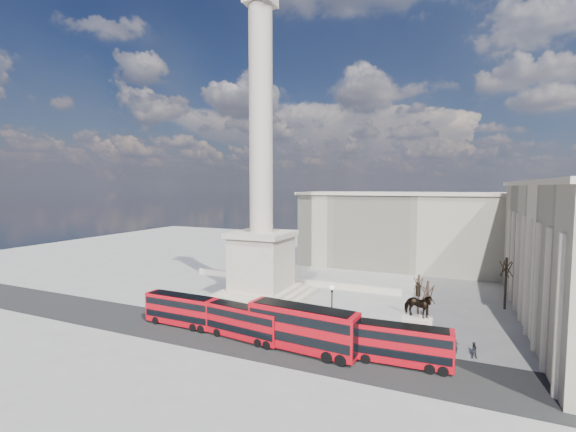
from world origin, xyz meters
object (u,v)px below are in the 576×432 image
(red_bus_b, at_px, (244,322))
(pedestrian_walking, at_px, (455,346))
(victorian_lamp, at_px, (332,307))
(pedestrian_standing, at_px, (473,350))
(red_bus_a, at_px, (181,309))
(nelsons_column, at_px, (261,218))
(red_bus_c, at_px, (303,328))
(equestrian_statue, at_px, (417,331))
(red_bus_d, at_px, (401,344))
(pedestrian_crossing, at_px, (330,327))

(red_bus_b, xyz_separation_m, pedestrian_walking, (22.57, 5.79, -1.30))
(victorian_lamp, xyz_separation_m, pedestrian_walking, (13.46, 1.07, -2.89))
(red_bus_b, bearing_deg, victorian_lamp, 34.61)
(victorian_lamp, height_order, pedestrian_standing, victorian_lamp)
(red_bus_a, xyz_separation_m, pedestrian_standing, (33.99, 4.71, -1.25))
(red_bus_b, bearing_deg, red_bus_a, -176.58)
(nelsons_column, distance_m, red_bus_c, 22.59)
(nelsons_column, xyz_separation_m, equestrian_statue, (24.39, -11.49, -10.18))
(red_bus_d, bearing_deg, pedestrian_crossing, 148.07)
(red_bus_d, distance_m, equestrian_statue, 3.03)
(pedestrian_walking, distance_m, pedestrian_crossing, 14.00)
(red_bus_a, distance_m, equestrian_statue, 28.69)
(red_bus_b, bearing_deg, red_bus_d, 9.58)
(red_bus_a, relative_size, red_bus_b, 1.00)
(pedestrian_walking, relative_size, pedestrian_crossing, 0.91)
(pedestrian_walking, xyz_separation_m, pedestrian_crossing, (-14.00, 0.00, 0.07))
(equestrian_statue, bearing_deg, victorian_lamp, 172.36)
(equestrian_statue, bearing_deg, red_bus_d, -114.72)
(pedestrian_walking, xyz_separation_m, pedestrian_standing, (1.70, -0.43, 0.08))
(red_bus_b, height_order, red_bus_d, red_bus_d)
(red_bus_c, bearing_deg, red_bus_a, -178.33)
(equestrian_statue, distance_m, pedestrian_crossing, 10.70)
(nelsons_column, relative_size, red_bus_c, 4.01)
(victorian_lamp, height_order, equestrian_statue, equestrian_statue)
(red_bus_c, distance_m, victorian_lamp, 5.46)
(nelsons_column, xyz_separation_m, pedestrian_crossing, (14.12, -9.12, -12.07))
(victorian_lamp, bearing_deg, red_bus_a, -167.77)
(red_bus_d, height_order, victorian_lamp, victorian_lamp)
(red_bus_b, distance_m, red_bus_d, 17.61)
(red_bus_b, xyz_separation_m, red_bus_c, (7.49, -0.38, 0.53))
(victorian_lamp, bearing_deg, equestrian_statue, -7.64)
(nelsons_column, bearing_deg, victorian_lamp, -34.78)
(victorian_lamp, distance_m, pedestrian_crossing, 3.06)
(equestrian_statue, height_order, pedestrian_crossing, equestrian_statue)
(red_bus_b, height_order, pedestrian_walking, red_bus_b)
(red_bus_c, distance_m, equestrian_statue, 11.97)
(red_bus_c, height_order, pedestrian_crossing, red_bus_c)
(red_bus_c, xyz_separation_m, equestrian_statue, (11.35, 3.80, 0.13))
(red_bus_d, bearing_deg, pedestrian_standing, 32.12)
(nelsons_column, xyz_separation_m, pedestrian_standing, (29.83, -9.56, -12.07))
(equestrian_statue, bearing_deg, red_bus_c, -161.48)
(red_bus_d, xyz_separation_m, equestrian_statue, (1.24, 2.70, 0.63))
(nelsons_column, bearing_deg, pedestrian_crossing, -32.84)
(pedestrian_walking, bearing_deg, victorian_lamp, 177.13)
(red_bus_b, xyz_separation_m, equestrian_statue, (18.84, 3.42, 0.67))
(red_bus_b, xyz_separation_m, pedestrian_standing, (24.28, 5.36, -1.22))
(red_bus_a, distance_m, red_bus_b, 9.73)
(victorian_lamp, relative_size, pedestrian_standing, 3.67)
(pedestrian_walking, height_order, pedestrian_standing, pedestrian_standing)
(red_bus_d, distance_m, victorian_lamp, 9.50)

